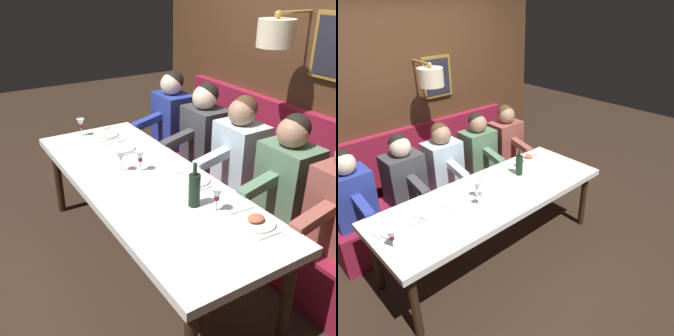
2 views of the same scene
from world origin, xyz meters
TOP-DOWN VIEW (x-y plane):
  - ground_plane at (0.00, 0.00)m, footprint 12.00×12.00m
  - dining_table at (0.00, 0.00)m, footprint 0.90×2.42m
  - banquette_bench at (0.89, 0.00)m, footprint 0.52×2.62m
  - back_wall_panel at (1.46, -0.00)m, footprint 0.59×3.82m
  - diner_near at (0.88, -0.54)m, footprint 0.60×0.40m
  - diner_middle at (0.88, -0.01)m, footprint 0.60×0.40m
  - diner_far at (0.88, 0.48)m, footprint 0.60×0.40m
  - diner_farthest at (0.88, 1.05)m, footprint 0.60×0.40m
  - place_setting_0 at (0.30, -0.84)m, footprint 0.24×0.31m
  - place_setting_1 at (0.11, 0.99)m, footprint 0.24×0.32m
  - place_setting_2 at (0.10, 0.62)m, footprint 0.24×0.31m
  - place_setting_3 at (0.30, -0.19)m, footprint 0.24×0.32m
  - wine_glass_0 at (0.04, 0.15)m, footprint 0.07×0.07m
  - wine_glass_1 at (-0.09, 0.22)m, footprint 0.07×0.07m
  - wine_glass_2 at (-0.08, 1.09)m, footprint 0.07×0.07m
  - wine_glass_3 at (0.18, -0.61)m, footprint 0.07×0.07m
  - wine_bottle at (0.10, -0.48)m, footprint 0.08×0.08m

SIDE VIEW (x-z plane):
  - ground_plane at x=0.00m, z-range 0.00..0.00m
  - banquette_bench at x=0.89m, z-range 0.00..0.45m
  - dining_table at x=0.00m, z-range 0.31..1.05m
  - place_setting_1 at x=0.11m, z-range 0.74..0.75m
  - place_setting_2 at x=0.10m, z-range 0.74..0.75m
  - place_setting_3 at x=0.30m, z-range 0.74..0.75m
  - place_setting_0 at x=0.30m, z-range 0.73..0.78m
  - diner_near at x=0.88m, z-range 0.42..1.21m
  - diner_middle at x=0.88m, z-range 0.42..1.21m
  - diner_far at x=0.88m, z-range 0.42..1.21m
  - diner_farthest at x=0.88m, z-range 0.42..1.21m
  - wine_glass_2 at x=-0.08m, z-range 0.77..0.94m
  - wine_glass_0 at x=0.04m, z-range 0.77..0.94m
  - wine_glass_3 at x=0.18m, z-range 0.77..0.94m
  - wine_bottle at x=0.10m, z-range 0.71..1.01m
  - wine_glass_1 at x=-0.09m, z-range 0.77..0.94m
  - back_wall_panel at x=1.46m, z-range -0.08..2.82m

